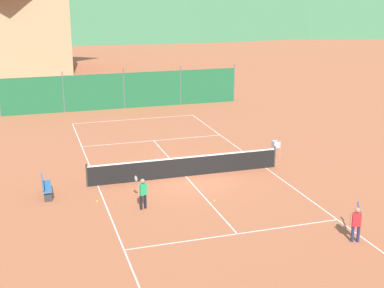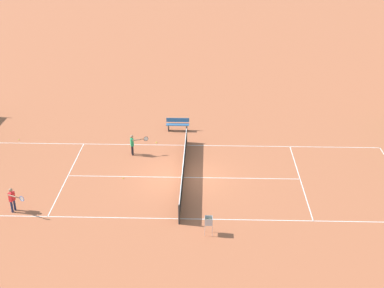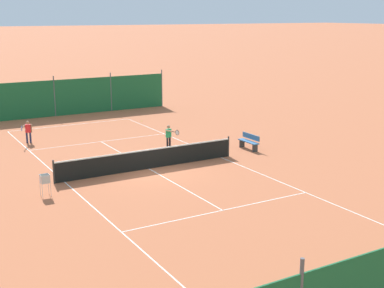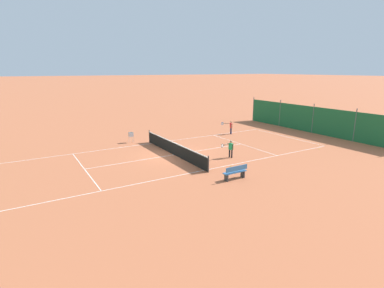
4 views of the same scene
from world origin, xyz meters
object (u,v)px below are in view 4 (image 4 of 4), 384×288
Objects in this scene: ball_hopper at (131,135)px; tennis_net at (174,148)px; tennis_ball_by_net_left at (231,166)px; courtside_bench at (235,172)px; player_far_baseline at (231,126)px; tennis_ball_by_net_right at (209,148)px; tennis_ball_far_corner at (320,149)px; player_near_service at (230,148)px.

tennis_net is at bearing -165.37° from ball_hopper.
courtside_bench is (-1.96, 1.23, 0.42)m from tennis_ball_by_net_left.
tennis_ball_by_net_right is at bearing 125.35° from player_far_baseline.
tennis_ball_far_corner is (-4.79, -7.32, 0.00)m from tennis_ball_by_net_right.
tennis_net is 7.22× the size of player_near_service.
tennis_ball_by_net_right is 0.04× the size of courtside_bench.
player_far_baseline reaches higher than courtside_bench.
player_far_baseline is at bearing -99.62° from ball_hopper.
player_far_baseline is 10.25m from tennis_ball_by_net_left.
player_far_baseline is 8.62m from tennis_ball_far_corner.
courtside_bench is at bearing 143.20° from player_far_baseline.
tennis_net is at bearing 5.84° from courtside_bench.
tennis_ball_far_corner is at bearing -103.62° from player_near_service.
tennis_ball_by_net_right is at bearing -137.24° from ball_hopper.
ball_hopper is (8.03, 4.50, -0.08)m from player_near_service.
tennis_net is 3.34m from tennis_ball_by_net_right.
tennis_net reaches higher than tennis_ball_far_corner.
tennis_ball_far_corner is at bearing -129.38° from ball_hopper.
tennis_ball_by_net_left and tennis_ball_far_corner have the same top height.
tennis_net reaches higher than ball_hopper.
tennis_ball_far_corner is (-1.82, -7.50, -0.71)m from player_near_service.
courtside_bench is (-3.61, 2.46, -0.29)m from player_near_service.
player_near_service is at bearing 76.38° from tennis_ball_far_corner.
ball_hopper is (5.06, 4.68, 0.63)m from tennis_ball_by_net_right.
tennis_ball_by_net_right is (-3.45, 4.86, -0.72)m from player_far_baseline.
tennis_ball_by_net_left is at bearing -32.20° from courtside_bench.
player_far_baseline reaches higher than tennis_net.
player_far_baseline is 9.68m from ball_hopper.
tennis_ball_far_corner is at bearing -163.35° from player_far_baseline.
tennis_ball_by_net_right is 6.92m from ball_hopper.
player_near_service is 3.06m from tennis_ball_by_net_right.
player_near_service is 9.21m from ball_hopper.
tennis_net is at bearing 66.81° from tennis_ball_far_corner.
ball_hopper reaches higher than tennis_ball_by_net_right.
player_far_baseline is (3.69, -8.15, 0.25)m from tennis_net.
ball_hopper is (1.62, 9.54, -0.09)m from player_far_baseline.
tennis_ball_far_corner is 15.54m from ball_hopper.
player_far_baseline is 6.00m from tennis_ball_by_net_right.
tennis_ball_far_corner is (-0.16, -8.73, 0.00)m from tennis_ball_by_net_left.
tennis_ball_by_net_right and tennis_ball_by_net_left have the same top height.
player_near_service is at bearing -131.24° from tennis_net.
courtside_bench is at bearing -170.09° from ball_hopper.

